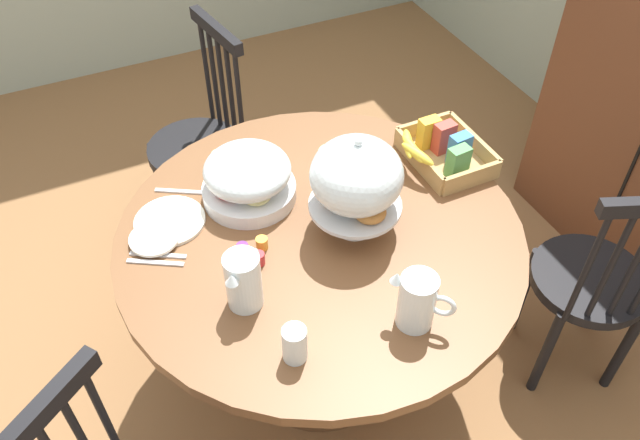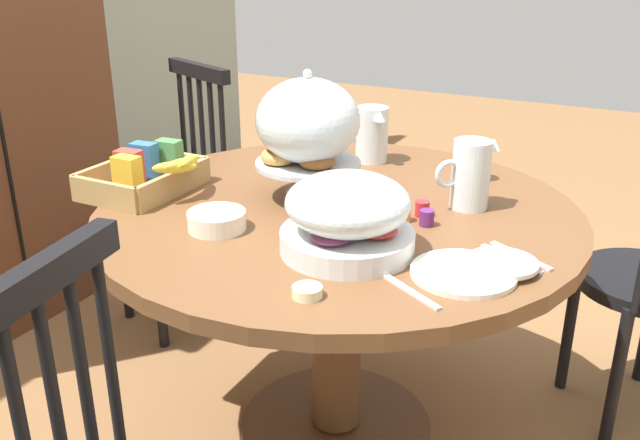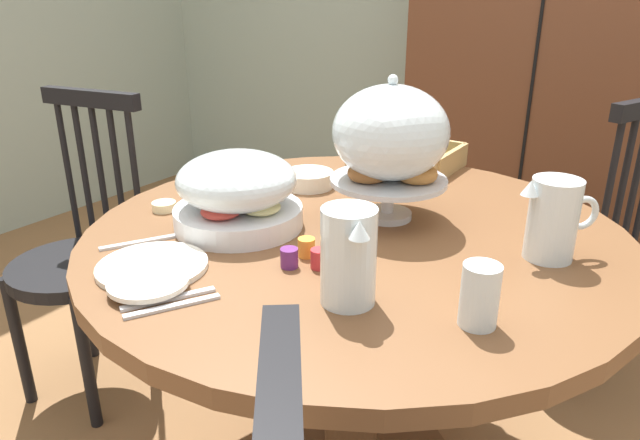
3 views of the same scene
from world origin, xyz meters
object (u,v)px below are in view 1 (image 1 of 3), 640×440
butter_dish (220,156)px  china_plate_large (170,221)px  orange_juice_pitcher (244,282)px  milk_pitcher (417,303)px  fruit_platter_covered (248,177)px  dining_table (320,274)px  windsor_chair_near_window (592,285)px  pastry_stand_with_dome (357,179)px  china_plate_small (154,238)px  cereal_bowl (338,159)px  drinking_glass (295,344)px  cereal_basket (443,150)px  windsor_chair_by_cabinet (201,147)px

butter_dish → china_plate_large: bearing=-46.7°
orange_juice_pitcher → milk_pitcher: orange_juice_pitcher is taller
butter_dish → fruit_platter_covered: bearing=5.7°
fruit_platter_covered → dining_table: bearing=30.5°
windsor_chair_near_window → china_plate_large: 1.42m
pastry_stand_with_dome → butter_dish: size_ratio=5.73×
milk_pitcher → china_plate_small: milk_pitcher is taller
cereal_bowl → drinking_glass: size_ratio=1.27×
cereal_bowl → dining_table: bearing=-35.9°
china_plate_small → cereal_bowl: bearing=98.1°
dining_table → cereal_basket: bearing=103.9°
pastry_stand_with_dome → butter_dish: bearing=-151.7°
cereal_basket → drinking_glass: 0.92m
milk_pitcher → cereal_basket: (-0.54, 0.43, -0.03)m
pastry_stand_with_dome → butter_dish: 0.59m
windsor_chair_near_window → cereal_bowl: size_ratio=6.96×
cereal_basket → pastry_stand_with_dome: bearing=-69.5°
windsor_chair_by_cabinet → drinking_glass: 1.35m
windsor_chair_by_cabinet → milk_pitcher: size_ratio=5.66×
cereal_bowl → butter_dish: cereal_bowl is taller
windsor_chair_by_cabinet → orange_juice_pitcher: bearing=-9.1°
butter_dish → pastry_stand_with_dome: bearing=28.3°
dining_table → cereal_bowl: (-0.27, 0.19, 0.22)m
dining_table → cereal_basket: (-0.13, 0.52, 0.25)m
cereal_bowl → drinking_glass: drinking_glass is taller
dining_table → windsor_chair_by_cabinet: windsor_chair_by_cabinet is taller
pastry_stand_with_dome → windsor_chair_by_cabinet: bearing=-166.4°
pastry_stand_with_dome → cereal_bowl: pastry_stand_with_dome is taller
windsor_chair_by_cabinet → china_plate_small: size_ratio=6.50×
windsor_chair_near_window → cereal_basket: size_ratio=3.09×
milk_pitcher → butter_dish: bearing=-164.1°
dining_table → butter_dish: (-0.46, -0.16, 0.21)m
dining_table → butter_dish: butter_dish is taller
china_plate_large → china_plate_small: bearing=-45.6°
milk_pitcher → cereal_bowl: milk_pitcher is taller
china_plate_small → butter_dish: size_ratio=2.50×
china_plate_small → cereal_bowl: (-0.09, 0.66, 0.01)m
windsor_chair_by_cabinet → butter_dish: windsor_chair_by_cabinet is taller
orange_juice_pitcher → drinking_glass: (0.22, 0.05, -0.03)m
dining_table → china_plate_small: 0.55m
milk_pitcher → orange_juice_pitcher: bearing=-123.4°
fruit_platter_covered → orange_juice_pitcher: size_ratio=1.68×
dining_table → china_plate_small: (-0.17, -0.47, 0.22)m
windsor_chair_by_cabinet → china_plate_small: 0.88m
fruit_platter_covered → orange_juice_pitcher: 0.42m
pastry_stand_with_dome → china_plate_small: (-0.20, -0.57, -0.18)m
dining_table → china_plate_large: (-0.23, -0.40, 0.21)m
dining_table → china_plate_small: size_ratio=8.37×
orange_juice_pitcher → dining_table: bearing=117.7°
orange_juice_pitcher → china_plate_small: 0.38m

